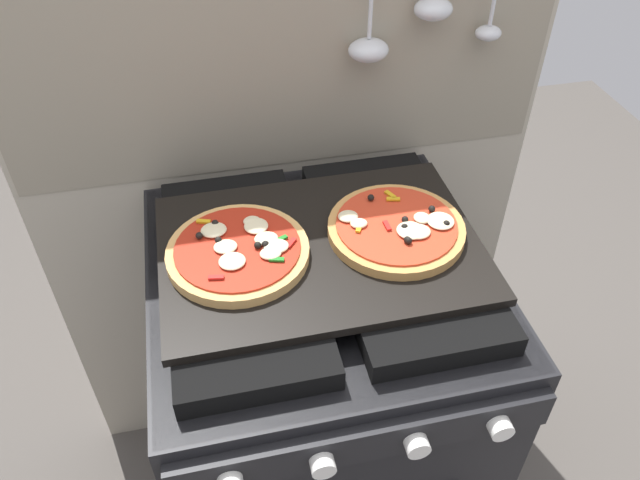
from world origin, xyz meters
name	(u,v)px	position (x,y,z in m)	size (l,w,h in m)	color
kitchen_backsplash	(288,189)	(0.00, 0.33, 0.79)	(1.10, 0.09, 1.55)	#B2A893
stove	(320,403)	(0.00, 0.00, 0.45)	(0.60, 0.64, 0.90)	black
baking_tray	(320,248)	(0.00, 0.00, 0.91)	(0.54, 0.38, 0.02)	black
pizza_left	(239,250)	(-0.14, 0.00, 0.93)	(0.24, 0.24, 0.03)	tan
pizza_right	(396,227)	(0.14, 0.00, 0.93)	(0.24, 0.24, 0.03)	#C18947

